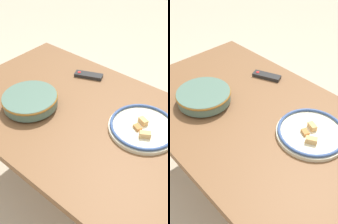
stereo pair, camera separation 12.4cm
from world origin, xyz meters
The scene contains 5 objects.
ground_plane centered at (0.00, 0.00, 0.00)m, with size 8.00×8.00×0.00m, color #B7A88E.
dining_table centered at (0.00, 0.00, 0.63)m, with size 1.42×0.85×0.71m.
noodle_bowl centered at (-0.25, -0.13, 0.75)m, with size 0.28×0.28×0.07m.
food_plate centered at (0.27, 0.09, 0.73)m, with size 0.31×0.31×0.04m.
tv_remote centered at (-0.20, 0.27, 0.72)m, with size 0.17×0.11×0.02m.
Camera 1 is at (0.61, -0.74, 1.55)m, focal length 42.00 mm.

